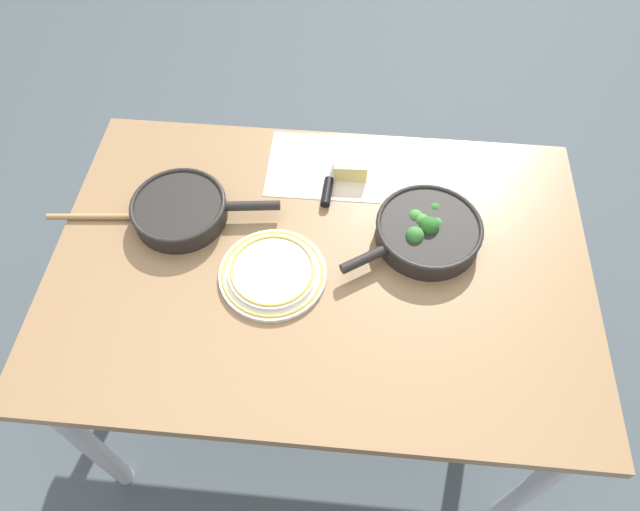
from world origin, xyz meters
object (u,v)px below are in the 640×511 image
(skillet_eggs, at_px, (181,210))
(wooden_spoon, at_px, (134,217))
(skillet_broccoli, at_px, (427,231))
(dinner_plate_stack, at_px, (273,272))
(grater_knife, at_px, (330,182))
(cheese_block, at_px, (351,166))

(skillet_eggs, height_order, wooden_spoon, skillet_eggs)
(skillet_broccoli, bearing_deg, dinner_plate_stack, -12.77)
(skillet_eggs, distance_m, dinner_plate_stack, 0.29)
(skillet_eggs, relative_size, dinner_plate_stack, 1.46)
(grater_knife, bearing_deg, skillet_broccoli, -120.17)
(skillet_broccoli, xyz_separation_m, cheese_block, (0.19, -0.20, -0.01))
(skillet_broccoli, xyz_separation_m, skillet_eggs, (0.59, -0.01, -0.00))
(dinner_plate_stack, bearing_deg, cheese_block, -115.30)
(skillet_eggs, height_order, dinner_plate_stack, skillet_eggs)
(skillet_broccoli, xyz_separation_m, wooden_spoon, (0.71, 0.00, -0.02))
(skillet_broccoli, distance_m, grater_knife, 0.29)
(wooden_spoon, bearing_deg, skillet_eggs, 2.55)
(skillet_eggs, bearing_deg, skillet_broccoli, -8.00)
(skillet_eggs, bearing_deg, cheese_block, 18.10)
(skillet_eggs, bearing_deg, wooden_spoon, -179.06)
(wooden_spoon, xyz_separation_m, cheese_block, (-0.52, -0.20, 0.02))
(wooden_spoon, bearing_deg, dinner_plate_stack, -25.27)
(skillet_broccoli, xyz_separation_m, grater_knife, (0.24, -0.15, -0.02))
(skillet_broccoli, relative_size, cheese_block, 3.76)
(skillet_broccoli, bearing_deg, grater_knife, -66.32)
(dinner_plate_stack, bearing_deg, skillet_broccoli, -158.86)
(wooden_spoon, relative_size, dinner_plate_stack, 1.39)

